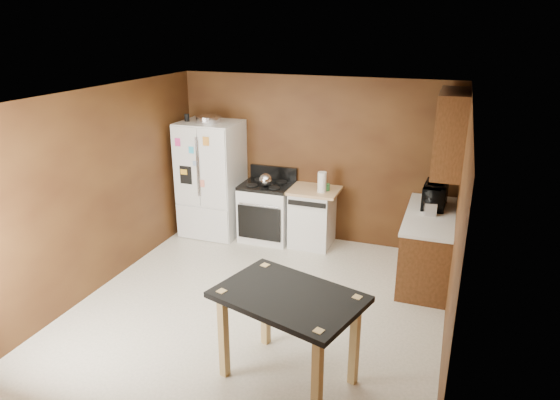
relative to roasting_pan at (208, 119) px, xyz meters
The scene contains 18 objects.
floor 3.04m from the roasting_pan, 50.10° to the right, with size 4.50×4.50×0.00m, color white.
ceiling 2.50m from the roasting_pan, 50.10° to the right, with size 4.50×4.50×0.00m, color white.
wall_back 1.70m from the roasting_pan, 14.59° to the left, with size 4.20×4.20×0.00m, color #563416.
wall_front 4.42m from the roasting_pan, 69.34° to the right, with size 4.20×4.20×0.00m, color #563416.
wall_left 2.02m from the roasting_pan, 106.72° to the right, with size 4.50×4.50×0.00m, color #563416.
wall_right 4.13m from the roasting_pan, 26.88° to the right, with size 4.50×4.50×0.00m, color #563416.
roasting_pan is the anchor object (origin of this frame).
pen_cup 0.34m from the roasting_pan, behind, with size 0.07×0.07×0.11m, color black.
kettle 1.26m from the roasting_pan, ahead, with size 0.20×0.20×0.20m, color silver.
paper_towel 1.96m from the roasting_pan, ahead, with size 0.13×0.13×0.30m, color white.
green_canister 2.05m from the roasting_pan, ahead, with size 0.09×0.09×0.10m, color #39954D.
toaster 3.44m from the roasting_pan, ahead, with size 0.14×0.23×0.17m, color silver.
microwave 3.46m from the roasting_pan, ahead, with size 0.53×0.36×0.29m, color black.
refrigerator 0.95m from the roasting_pan, 108.03° to the left, with size 0.90×0.80×1.80m.
gas_range 1.66m from the roasting_pan, ahead, with size 0.76×0.68×1.10m.
dishwasher 2.14m from the roasting_pan, ahead, with size 0.78×0.63×0.89m.
right_cabinets 3.53m from the roasting_pan, ahead, with size 0.63×1.58×2.45m.
island 3.86m from the roasting_pan, 52.10° to the right, with size 1.48×1.19×0.92m.
Camera 1 is at (1.99, -4.80, 3.21)m, focal length 32.00 mm.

